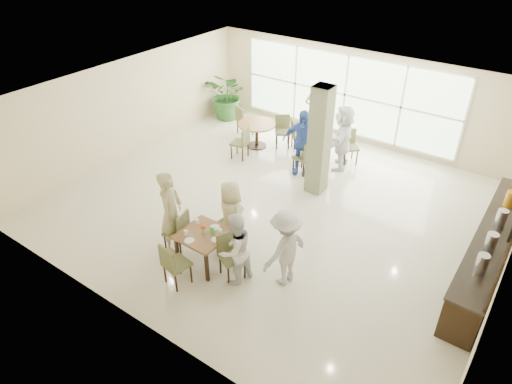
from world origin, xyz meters
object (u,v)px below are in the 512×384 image
Objects in this scene: round_table_left at (257,129)px; teen_standing at (285,248)px; potted_plant at (228,96)px; teen_left at (171,212)px; round_table_right at (317,142)px; adult_b at (343,137)px; adult_a at (302,142)px; adult_standing at (314,111)px; teen_far at (231,216)px; main_table at (204,237)px; buffet_counter at (491,248)px; teen_right at (235,249)px.

teen_standing is (3.83, -4.49, 0.24)m from round_table_left.
potted_plant is 0.89× the size of teen_left.
adult_b reaches higher than round_table_right.
potted_plant is 0.90× the size of adult_a.
round_table_left is 0.70× the size of potted_plant.
adult_standing is at bearing -142.23° from adult_b.
adult_b reaches higher than teen_far.
main_table is at bearing -102.88° from adult_a.
adult_a is (-5.08, 1.24, 0.37)m from buffet_counter.
buffet_counter reaches higher than round_table_right.
adult_a is 1.19m from adult_b.
teen_left is at bearing -66.75° from teen_standing.
teen_far is 1.06m from teen_right.
teen_far is at bearing -127.74° from teen_right.
adult_b is at bearing 6.45° from round_table_left.
adult_b is at bearing 5.66° from round_table_right.
potted_plant is (-9.01, 3.04, 0.27)m from buffet_counter.
adult_a is at bearing -62.23° from teen_far.
potted_plant is at bearing -122.21° from teen_standing.
teen_right is 4.54m from adult_a.
adult_a reaches higher than teen_standing.
teen_standing is at bearing -44.14° from potted_plant.
round_table_right is 0.81m from adult_b.
round_table_right is 4.06m from potted_plant.
round_table_right is 0.68× the size of teen_standing.
adult_standing is (-0.82, 2.14, -0.04)m from adult_a.
teen_far is (4.34, -5.42, -0.02)m from potted_plant.
potted_plant is 4.33m from adult_a.
round_table_left is (-2.21, 4.98, -0.07)m from main_table.
teen_right is at bearing 98.49° from adult_standing.
teen_left is 1.69m from teen_right.
main_table is 0.83× the size of round_table_right.
adult_standing is at bearing 99.78° from main_table.
teen_right is at bearing -58.81° from round_table_left.
adult_standing reaches higher than potted_plant.
teen_far is at bearing -84.87° from round_table_right.
teen_left is 1.02× the size of adult_b.
potted_plant reaches higher than main_table.
teen_right is at bearing -92.46° from adult_a.
buffet_counter is at bearing 33.12° from main_table.
buffet_counter is 6.46m from teen_left.
teen_left is 1.23m from teen_far.
round_table_left is 1.03× the size of round_table_right.
buffet_counter reaches higher than main_table.
potted_plant is 1.07× the size of teen_right.
round_table_right is 5.37m from teen_right.
main_table is 0.83m from teen_right.
main_table is 5.71m from buffet_counter.
teen_far is 3.63m from adult_a.
round_table_left is 0.74× the size of teen_right.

